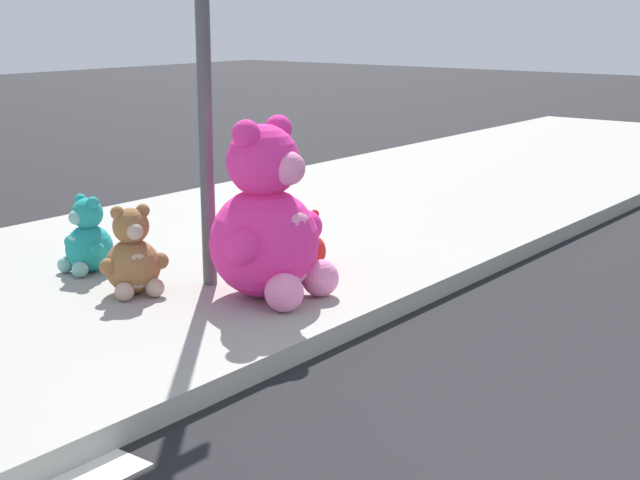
% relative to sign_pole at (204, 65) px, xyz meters
% --- Properties ---
extents(sidewalk, '(28.00, 4.40, 0.15)m').
position_rel_sign_pole_xyz_m(sidewalk, '(-1.00, 0.80, -1.77)').
color(sidewalk, '#9E9B93').
rests_on(sidewalk, ground_plane).
extents(sign_pole, '(0.56, 0.11, 3.20)m').
position_rel_sign_pole_xyz_m(sign_pole, '(0.00, 0.00, 0.00)').
color(sign_pole, '#4C4C51').
rests_on(sign_pole, sidewalk).
extents(plush_pink_large, '(1.04, 0.92, 1.35)m').
position_rel_sign_pole_xyz_m(plush_pink_large, '(0.03, -0.59, -1.16)').
color(plush_pink_large, '#F22D93').
rests_on(plush_pink_large, sidewalk).
extents(plush_brown, '(0.49, 0.49, 0.68)m').
position_rel_sign_pole_xyz_m(plush_brown, '(-0.54, 0.27, -1.42)').
color(plush_brown, olive).
rests_on(plush_brown, sidewalk).
extents(plush_teal, '(0.44, 0.49, 0.64)m').
position_rel_sign_pole_xyz_m(plush_teal, '(-0.36, 1.04, -1.44)').
color(plush_teal, teal).
rests_on(plush_teal, sidewalk).
extents(plush_red, '(0.37, 0.35, 0.50)m').
position_rel_sign_pole_xyz_m(plush_red, '(0.81, -0.33, -1.50)').
color(plush_red, red).
rests_on(plush_red, sidewalk).
extents(plush_white, '(0.44, 0.45, 0.63)m').
position_rel_sign_pole_xyz_m(plush_white, '(0.99, 0.33, -1.45)').
color(plush_white, white).
rests_on(plush_white, sidewalk).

